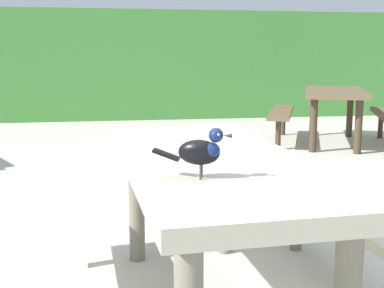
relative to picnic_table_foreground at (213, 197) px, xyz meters
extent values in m
cube|color=#428438|center=(0.19, 8.15, 0.46)|extent=(28.00, 1.68, 2.03)
cube|color=#B2A893|center=(0.00, 0.00, 0.15)|extent=(0.86, 1.84, 0.07)
cylinder|color=slate|center=(-0.30, 0.69, -0.22)|extent=(0.09, 0.09, 0.67)
cylinder|color=slate|center=(0.23, 0.72, -0.22)|extent=(0.09, 0.09, 0.67)
cube|color=#B2A893|center=(-0.70, -0.04, -0.14)|extent=(0.37, 1.72, 0.05)
cylinder|color=slate|center=(-0.73, 0.60, -0.36)|extent=(0.07, 0.07, 0.39)
cube|color=#B2A893|center=(0.70, 0.04, -0.14)|extent=(0.37, 1.72, 0.05)
cylinder|color=slate|center=(0.66, 0.68, -0.36)|extent=(0.07, 0.07, 0.39)
ellipsoid|color=black|center=(-0.14, -0.40, 0.28)|extent=(0.17, 0.12, 0.09)
ellipsoid|color=navy|center=(-0.10, -0.42, 0.29)|extent=(0.08, 0.08, 0.06)
sphere|color=navy|center=(-0.08, -0.42, 0.34)|extent=(0.05, 0.05, 0.05)
sphere|color=#EAE08C|center=(-0.07, -0.41, 0.35)|extent=(0.01, 0.01, 0.01)
sphere|color=#EAE08C|center=(-0.08, -0.45, 0.35)|extent=(0.01, 0.01, 0.01)
cone|color=black|center=(-0.05, -0.44, 0.34)|extent=(0.03, 0.03, 0.02)
cube|color=black|center=(-0.25, -0.36, 0.27)|extent=(0.11, 0.07, 0.04)
cylinder|color=#47423D|center=(-0.13, -0.39, 0.21)|extent=(0.01, 0.01, 0.05)
cylinder|color=#47423D|center=(-0.14, -0.42, 0.21)|extent=(0.01, 0.01, 0.05)
cube|color=brown|center=(2.58, 4.29, 0.15)|extent=(1.39, 1.95, 0.07)
cylinder|color=#423324|center=(3.09, 4.83, -0.22)|extent=(0.09, 0.09, 0.67)
cylinder|color=#423324|center=(2.60, 5.04, -0.22)|extent=(0.09, 0.09, 0.67)
cylinder|color=#423324|center=(2.56, 3.54, -0.22)|extent=(0.09, 0.09, 0.67)
cylinder|color=#423324|center=(2.06, 3.74, -0.22)|extent=(0.09, 0.09, 0.67)
cylinder|color=#423324|center=(3.47, 4.61, -0.36)|extent=(0.07, 0.07, 0.39)
cube|color=brown|center=(1.93, 4.56, -0.14)|extent=(0.91, 1.69, 0.05)
cylinder|color=#423324|center=(2.18, 5.15, -0.36)|extent=(0.07, 0.07, 0.39)
cylinder|color=#423324|center=(1.69, 3.96, -0.36)|extent=(0.07, 0.07, 0.39)
camera|label=1|loc=(-0.46, -2.13, 0.61)|focal=47.32mm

